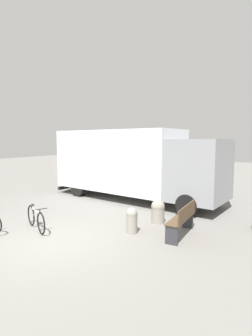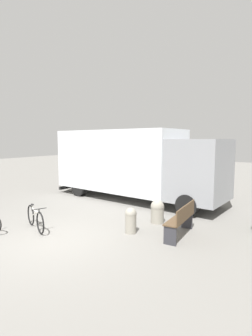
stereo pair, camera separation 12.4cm
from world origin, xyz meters
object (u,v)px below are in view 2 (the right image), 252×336
at_px(bollard_far_bench, 157,211).
at_px(bollard_near_bench, 131,219).
at_px(park_bench, 182,219).
at_px(delivery_truck, 133,162).
at_px(bicycle_middle, 35,218).

bearing_deg(bollard_far_bench, bollard_near_bench, -102.06).
bearing_deg(park_bench, bollard_far_bench, 53.41).
bearing_deg(delivery_truck, bicycle_middle, -89.18).
height_order(delivery_truck, bicycle_middle, delivery_truck).
bearing_deg(delivery_truck, bollard_far_bench, -40.52).
relative_size(bollard_near_bench, bollard_far_bench, 0.99).
xyz_separation_m(delivery_truck, park_bench, (3.53, -3.40, -1.22)).
distance_m(park_bench, bollard_near_bench, 1.47).
xyz_separation_m(delivery_truck, bollard_near_bench, (2.15, -3.90, -1.32)).
distance_m(delivery_truck, park_bench, 5.05).
bearing_deg(bicycle_middle, bollard_near_bench, 48.59).
distance_m(delivery_truck, bollard_far_bench, 3.81).
distance_m(park_bench, bollard_far_bench, 1.36).
relative_size(delivery_truck, bicycle_middle, 5.47).
height_order(park_bench, bollard_near_bench, park_bench).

